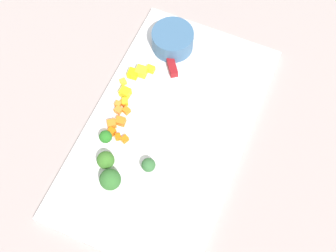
% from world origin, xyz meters
% --- Properties ---
extents(ground_plane, '(4.00, 4.00, 0.00)m').
position_xyz_m(ground_plane, '(0.00, 0.00, 0.00)').
color(ground_plane, '#A0908D').
extents(cutting_board, '(0.53, 0.31, 0.01)m').
position_xyz_m(cutting_board, '(0.00, 0.00, 0.01)').
color(cutting_board, white).
rests_on(cutting_board, ground_plane).
extents(prep_bowl, '(0.09, 0.09, 0.05)m').
position_xyz_m(prep_bowl, '(-0.19, -0.07, 0.03)').
color(prep_bowl, '#396086').
rests_on(prep_bowl, cutting_board).
extents(chef_knife, '(0.29, 0.22, 0.02)m').
position_xyz_m(chef_knife, '(-0.08, -0.01, 0.02)').
color(chef_knife, silver).
rests_on(chef_knife, cutting_board).
extents(carrot_dice_0, '(0.02, 0.02, 0.01)m').
position_xyz_m(carrot_dice_0, '(0.01, -0.11, 0.02)').
color(carrot_dice_0, orange).
rests_on(carrot_dice_0, cutting_board).
extents(carrot_dice_1, '(0.02, 0.02, 0.01)m').
position_xyz_m(carrot_dice_1, '(0.06, -0.07, 0.02)').
color(carrot_dice_1, orange).
rests_on(carrot_dice_1, cutting_board).
extents(carrot_dice_2, '(0.02, 0.02, 0.01)m').
position_xyz_m(carrot_dice_2, '(0.00, -0.09, 0.02)').
color(carrot_dice_2, orange).
rests_on(carrot_dice_2, cutting_board).
extents(carrot_dice_3, '(0.02, 0.02, 0.01)m').
position_xyz_m(carrot_dice_3, '(0.03, -0.09, 0.02)').
color(carrot_dice_3, orange).
rests_on(carrot_dice_3, cutting_board).
extents(carrot_dice_4, '(0.02, 0.02, 0.01)m').
position_xyz_m(carrot_dice_4, '(0.05, -0.10, 0.02)').
color(carrot_dice_4, orange).
rests_on(carrot_dice_4, cutting_board).
extents(carrot_dice_5, '(0.02, 0.02, 0.01)m').
position_xyz_m(carrot_dice_5, '(0.06, -0.08, 0.02)').
color(carrot_dice_5, orange).
rests_on(carrot_dice_5, cutting_board).
extents(carrot_dice_6, '(0.01, 0.01, 0.01)m').
position_xyz_m(carrot_dice_6, '(-0.01, -0.11, 0.02)').
color(carrot_dice_6, orange).
rests_on(carrot_dice_6, cutting_board).
extents(carrot_dice_7, '(0.02, 0.02, 0.01)m').
position_xyz_m(carrot_dice_7, '(0.04, -0.11, 0.02)').
color(carrot_dice_7, orange).
rests_on(carrot_dice_7, cutting_board).
extents(carrot_dice_8, '(0.01, 0.02, 0.01)m').
position_xyz_m(carrot_dice_8, '(-0.01, -0.11, 0.02)').
color(carrot_dice_8, orange).
rests_on(carrot_dice_8, cutting_board).
extents(pepper_dice_0, '(0.02, 0.02, 0.02)m').
position_xyz_m(pepper_dice_0, '(-0.04, -0.11, 0.02)').
color(pepper_dice_0, yellow).
rests_on(pepper_dice_0, cutting_board).
extents(pepper_dice_1, '(0.02, 0.02, 0.01)m').
position_xyz_m(pepper_dice_1, '(-0.06, -0.13, 0.02)').
color(pepper_dice_1, yellow).
rests_on(pepper_dice_1, cutting_board).
extents(pepper_dice_2, '(0.01, 0.02, 0.01)m').
position_xyz_m(pepper_dice_2, '(-0.11, -0.09, 0.02)').
color(pepper_dice_2, yellow).
rests_on(pepper_dice_2, cutting_board).
extents(pepper_dice_3, '(0.02, 0.02, 0.01)m').
position_xyz_m(pepper_dice_3, '(-0.02, -0.10, 0.02)').
color(pepper_dice_3, yellow).
rests_on(pepper_dice_3, cutting_board).
extents(pepper_dice_4, '(0.02, 0.02, 0.02)m').
position_xyz_m(pepper_dice_4, '(-0.08, -0.12, 0.02)').
color(pepper_dice_4, yellow).
rests_on(pepper_dice_4, cutting_board).
extents(pepper_dice_5, '(0.02, 0.02, 0.02)m').
position_xyz_m(pepper_dice_5, '(-0.10, -0.10, 0.02)').
color(pepper_dice_5, yellow).
rests_on(pepper_dice_5, cutting_board).
extents(broccoli_floret_0, '(0.03, 0.03, 0.03)m').
position_xyz_m(broccoli_floret_0, '(0.09, 0.00, 0.03)').
color(broccoli_floret_0, '#93BA5B').
rests_on(broccoli_floret_0, cutting_board).
extents(broccoli_floret_1, '(0.04, 0.04, 0.04)m').
position_xyz_m(broccoli_floret_1, '(0.15, -0.05, 0.03)').
color(broccoli_floret_1, '#91BE5D').
rests_on(broccoli_floret_1, cutting_board).
extents(broccoli_floret_2, '(0.03, 0.03, 0.03)m').
position_xyz_m(broccoli_floret_2, '(0.07, -0.10, 0.03)').
color(broccoli_floret_2, '#91AE5D').
rests_on(broccoli_floret_2, cutting_board).
extents(broccoli_floret_3, '(0.03, 0.03, 0.04)m').
position_xyz_m(broccoli_floret_3, '(0.12, -0.08, 0.03)').
color(broccoli_floret_3, '#8BAF6B').
rests_on(broccoli_floret_3, cutting_board).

